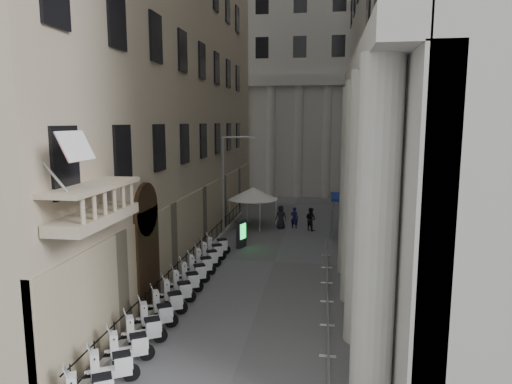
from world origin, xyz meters
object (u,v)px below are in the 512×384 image
street_lamp (227,179)px  pedestrian_b (311,219)px  info_kiosk (241,234)px  security_tent (250,192)px  pedestrian_a (294,218)px

street_lamp → pedestrian_b: 7.38m
street_lamp → pedestrian_b: (5.83, 3.04, -3.36)m
street_lamp → info_kiosk: bearing=-74.5°
street_lamp → pedestrian_b: bearing=11.7°
security_tent → pedestrian_b: 5.42m
security_tent → street_lamp: 4.83m
street_lamp → pedestrian_b: street_lamp is taller
security_tent → info_kiosk: 7.09m
security_tent → pedestrian_b: size_ratio=2.15×
street_lamp → pedestrian_a: street_lamp is taller
street_lamp → info_kiosk: street_lamp is taller
security_tent → info_kiosk: security_tent is taller
info_kiosk → pedestrian_a: info_kiosk is taller
security_tent → pedestrian_a: bearing=-12.5°
pedestrian_a → pedestrian_b: size_ratio=0.92×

